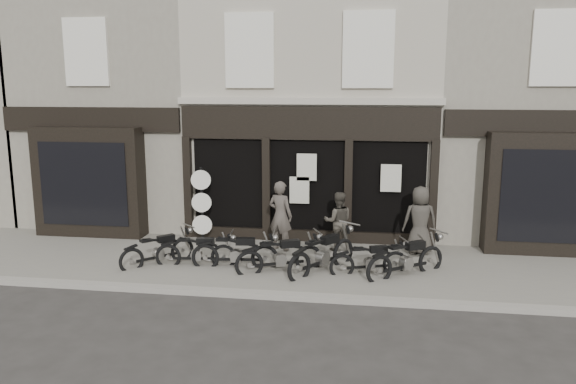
# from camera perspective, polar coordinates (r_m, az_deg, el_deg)

# --- Properties ---
(ground_plane) EXTENTS (90.00, 90.00, 0.00)m
(ground_plane) POSITION_cam_1_polar(r_m,az_deg,el_deg) (13.34, 0.48, -8.84)
(ground_plane) COLOR #2D2B28
(ground_plane) RESTS_ON ground
(pavement) EXTENTS (30.00, 4.20, 0.12)m
(pavement) POSITION_cam_1_polar(r_m,az_deg,el_deg) (14.16, 0.98, -7.39)
(pavement) COLOR slate
(pavement) RESTS_ON ground_plane
(kerb) EXTENTS (30.00, 0.25, 0.13)m
(kerb) POSITION_cam_1_polar(r_m,az_deg,el_deg) (12.15, -0.34, -10.52)
(kerb) COLOR gray
(kerb) RESTS_ON ground_plane
(central_building) EXTENTS (7.30, 6.22, 8.34)m
(central_building) POSITION_cam_1_polar(r_m,az_deg,el_deg) (18.47, 3.06, 9.58)
(central_building) COLOR #A7A28F
(central_building) RESTS_ON ground
(neighbour_left) EXTENTS (5.60, 6.73, 8.34)m
(neighbour_left) POSITION_cam_1_polar(r_m,az_deg,el_deg) (20.03, -15.61, 9.18)
(neighbour_left) COLOR gray
(neighbour_left) RESTS_ON ground
(neighbour_right) EXTENTS (5.60, 6.73, 8.34)m
(neighbour_right) POSITION_cam_1_polar(r_m,az_deg,el_deg) (18.91, 22.81, 8.66)
(neighbour_right) COLOR gray
(neighbour_right) RESTS_ON ground
(motorcycle_0) EXTENTS (1.53, 1.63, 0.96)m
(motorcycle_0) POSITION_cam_1_polar(r_m,az_deg,el_deg) (14.38, -13.02, -6.03)
(motorcycle_0) COLOR black
(motorcycle_0) RESTS_ON ground
(motorcycle_1) EXTENTS (2.02, 0.56, 0.97)m
(motorcycle_1) POSITION_cam_1_polar(r_m,az_deg,el_deg) (14.07, -9.24, -6.26)
(motorcycle_1) COLOR black
(motorcycle_1) RESTS_ON ground
(motorcycle_2) EXTENTS (2.14, 0.58, 1.03)m
(motorcycle_2) POSITION_cam_1_polar(r_m,az_deg,el_deg) (13.81, -5.29, -6.41)
(motorcycle_2) COLOR black
(motorcycle_2) RESTS_ON ground
(motorcycle_3) EXTENTS (2.02, 1.18, 1.04)m
(motorcycle_3) POSITION_cam_1_polar(r_m,az_deg,el_deg) (13.45, -0.76, -6.80)
(motorcycle_3) COLOR black
(motorcycle_3) RESTS_ON ground
(motorcycle_4) EXTENTS (1.60, 2.03, 1.12)m
(motorcycle_4) POSITION_cam_1_polar(r_m,az_deg,el_deg) (13.51, 3.56, -6.60)
(motorcycle_4) COLOR black
(motorcycle_4) RESTS_ON ground
(motorcycle_5) EXTENTS (1.84, 0.86, 0.92)m
(motorcycle_5) POSITION_cam_1_polar(r_m,az_deg,el_deg) (13.48, 8.31, -7.10)
(motorcycle_5) COLOR black
(motorcycle_5) RESTS_ON ground
(motorcycle_6) EXTENTS (1.92, 1.56, 1.07)m
(motorcycle_6) POSITION_cam_1_polar(r_m,az_deg,el_deg) (13.47, 11.95, -6.97)
(motorcycle_6) COLOR black
(motorcycle_6) RESTS_ON ground
(man_left) EXTENTS (0.80, 0.67, 1.88)m
(man_left) POSITION_cam_1_polar(r_m,az_deg,el_deg) (14.95, -0.78, -2.42)
(man_left) COLOR #4C453E
(man_left) RESTS_ON pavement
(man_centre) EXTENTS (0.84, 0.69, 1.59)m
(man_centre) POSITION_cam_1_polar(r_m,az_deg,el_deg) (15.01, 5.12, -2.98)
(man_centre) COLOR #423D35
(man_centre) RESTS_ON pavement
(man_right) EXTENTS (0.93, 0.66, 1.80)m
(man_right) POSITION_cam_1_polar(r_m,az_deg,el_deg) (15.02, 13.25, -2.81)
(man_right) COLOR #3A3630
(man_right) RESTS_ON pavement
(advert_sign_post) EXTENTS (0.54, 0.35, 2.26)m
(advert_sign_post) POSITION_cam_1_polar(r_m,az_deg,el_deg) (15.80, -8.73, -1.67)
(advert_sign_post) COLOR black
(advert_sign_post) RESTS_ON ground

